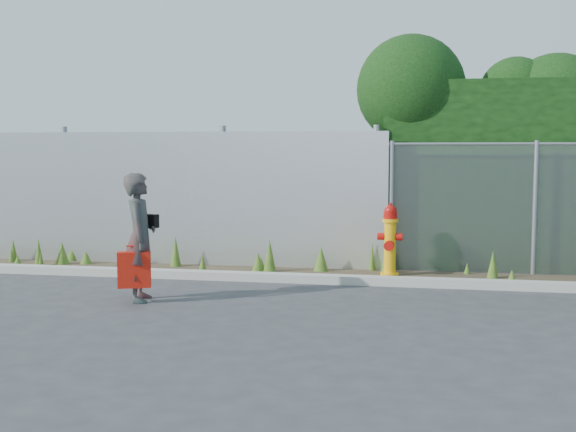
{
  "coord_description": "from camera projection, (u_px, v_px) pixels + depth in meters",
  "views": [
    {
      "loc": [
        1.5,
        -8.35,
        1.94
      ],
      "look_at": [
        -0.3,
        1.4,
        1.0
      ],
      "focal_mm": 45.0,
      "sensor_mm": 36.0,
      "label": 1
    }
  ],
  "objects": [
    {
      "name": "black_shoulder_bag",
      "position": [
        150.0,
        221.0,
        9.23
      ],
      "size": [
        0.23,
        0.1,
        0.17
      ],
      "rotation": [
        0.0,
        0.0,
        -0.34
      ],
      "color": "black"
    },
    {
      "name": "fire_hydrant",
      "position": [
        390.0,
        241.0,
        10.82
      ],
      "size": [
        0.37,
        0.33,
        1.12
      ],
      "rotation": [
        0.0,
        0.0,
        -0.06
      ],
      "color": "#FAB40D",
      "rests_on": "ground"
    },
    {
      "name": "woman",
      "position": [
        140.0,
        237.0,
        9.1
      ],
      "size": [
        0.51,
        0.67,
        1.62
      ],
      "primitive_type": "imported",
      "rotation": [
        0.0,
        0.0,
        1.8
      ],
      "color": "#0D554C",
      "rests_on": "ground"
    },
    {
      "name": "ground",
      "position": [
        291.0,
        310.0,
        8.63
      ],
      "size": [
        80.0,
        80.0,
        0.0
      ],
      "primitive_type": "plane",
      "color": "#37373A",
      "rests_on": "ground"
    },
    {
      "name": "red_tote_bag",
      "position": [
        134.0,
        270.0,
        8.98
      ],
      "size": [
        0.4,
        0.15,
        0.53
      ],
      "rotation": [
        0.0,
        0.0,
        0.33
      ],
      "color": "red"
    },
    {
      "name": "corrugated_fence",
      "position": [
        132.0,
        198.0,
        12.05
      ],
      "size": [
        8.5,
        0.21,
        2.3
      ],
      "color": "silver",
      "rests_on": "ground"
    },
    {
      "name": "curb",
      "position": [
        313.0,
        279.0,
        10.38
      ],
      "size": [
        16.0,
        0.22,
        0.12
      ],
      "primitive_type": "cube",
      "color": "#A8A398",
      "rests_on": "ground"
    },
    {
      "name": "weed_strip",
      "position": [
        295.0,
        266.0,
        11.18
      ],
      "size": [
        16.0,
        1.31,
        0.54
      ],
      "color": "#403425",
      "rests_on": "ground"
    }
  ]
}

